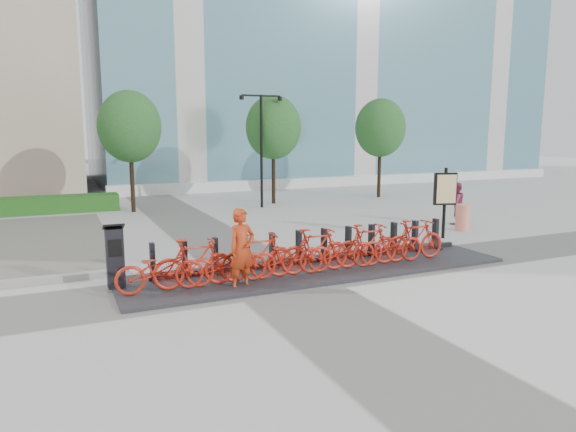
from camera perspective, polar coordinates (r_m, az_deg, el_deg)
name	(u,v)px	position (r m, az deg, el deg)	size (l,w,h in m)	color
ground	(275,280)	(11.86, -1.42, -7.12)	(120.00, 120.00, 0.00)	beige
glass_building	(311,18)	(41.78, 2.54, 21.16)	(32.00, 16.00, 24.00)	teal
hedge_b	(43,205)	(23.88, -25.55, 1.12)	(6.00, 1.20, 0.70)	#2E6020
tree_1	(130,127)	(22.67, -17.19, 9.45)	(2.60, 2.60, 5.10)	black
tree_2	(273,128)	(24.38, -1.65, 9.80)	(2.60, 2.60, 5.10)	black
tree_3	(380,128)	(27.27, 10.23, 9.60)	(2.60, 2.60, 5.10)	black
streetlamp	(261,138)	(23.08, -2.99, 8.69)	(2.00, 0.20, 5.00)	black
dock_pad	(319,269)	(12.64, 3.50, -5.90)	(9.60, 2.40, 0.08)	#2A2A2F
dock_rail_posts	(313,246)	(12.97, 2.78, -3.39)	(8.02, 0.50, 0.85)	black
bike_0	(160,269)	(10.95, -14.02, -5.74)	(0.64, 1.83, 0.96)	#B11F10
bike_1	(194,263)	(11.08, -10.36, -5.15)	(0.50, 1.77, 1.07)	#B11F10
bike_2	(227,262)	(11.28, -6.79, -5.08)	(0.64, 1.83, 0.96)	#B11F10
bike_3	(258,256)	(11.49, -3.36, -4.49)	(0.50, 1.77, 1.07)	#B11F10
bike_4	(287,255)	(11.78, -0.08, -4.40)	(0.64, 1.83, 0.96)	#B11F10
bike_5	(315,250)	(12.07, 3.04, -3.82)	(0.50, 1.77, 1.07)	#B11F10
bike_6	(342,250)	(12.42, 6.00, -3.74)	(0.64, 1.83, 0.96)	#B11F10
bike_7	(367,245)	(12.78, 8.80, -3.18)	(0.50, 1.77, 1.07)	#B11F10
bike_8	(391,244)	(13.19, 11.41, -3.10)	(0.64, 1.83, 0.96)	#B11F10
bike_9	(415,240)	(13.61, 13.89, -2.59)	(0.50, 1.77, 1.07)	#B11F10
kiosk	(115,257)	(11.46, -18.66, -4.30)	(0.43, 0.36, 1.40)	black
worker_red	(242,249)	(11.00, -5.15, -3.70)	(0.64, 0.42, 1.76)	#B53112
pedestrian	(456,204)	(19.83, 18.15, 1.32)	(0.75, 0.58, 1.54)	#932E51
construction_barrel	(462,217)	(18.70, 18.81, -0.15)	(0.47, 0.47, 0.91)	#FE4210
map_sign	(445,192)	(16.98, 17.07, 2.58)	(0.74, 0.32, 2.26)	black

